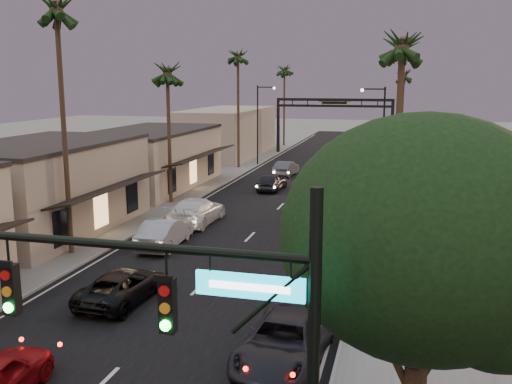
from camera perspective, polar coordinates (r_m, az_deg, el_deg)
The scene contains 29 objects.
ground at distance 46.61m, azimuth 3.24°, elevation -0.69°, with size 200.00×200.00×0.00m, color slate.
road at distance 51.43m, azimuth 4.34°, elevation 0.41°, with size 14.00×120.00×0.02m, color black.
sidewalk_left at distance 60.41m, azimuth -3.37°, elevation 2.06°, with size 5.00×92.00×0.12m, color slate.
sidewalk_right at distance 57.54m, azimuth 14.95°, elevation 1.26°, with size 5.00×92.00×0.12m, color slate.
storefront_mid at distance 38.35m, azimuth -20.55°, elevation 0.26°, with size 8.00×14.00×5.50m, color gray.
storefront_far at distance 52.10m, azimuth -10.46°, elevation 3.18°, with size 8.00×16.00×5.00m, color #B9A68D.
storefront_dist at distance 73.41m, azimuth -2.89°, elevation 5.96°, with size 8.00×20.00×6.00m, color gray.
building_right at distance 45.59m, azimuth 20.80°, elevation 1.54°, with size 8.00×18.00×5.00m, color gray.
traffic_signal at distance 10.30m, azimuth -5.12°, elevation -14.03°, with size 8.51×0.22×7.80m.
corner_tree at distance 12.71m, azimuth 16.71°, elevation -5.24°, with size 6.20×6.20×8.80m.
arch at distance 75.40m, azimuth 7.82°, elevation 7.94°, with size 15.20×0.40×7.27m.
streetlight_right at distance 49.98m, azimuth 12.30°, elevation 6.05°, with size 2.13×0.30×9.00m.
streetlight_left at distance 64.86m, azimuth 0.40°, elevation 7.38°, with size 2.13×0.30×9.00m.
palm_lb at distance 32.22m, azimuth -19.40°, elevation 17.46°, with size 3.20×3.20×15.20m.
palm_lc at distance 44.37m, azimuth -8.88°, elevation 12.22°, with size 3.20×3.20×12.20m.
palm_ld at distance 62.35m, azimuth -1.82°, elevation 13.74°, with size 3.20×3.20×14.20m.
palm_ra at distance 28.84m, azimuth 14.41°, elevation 14.67°, with size 3.20×3.20×13.20m.
palm_rb at distance 48.86m, azimuth 14.63°, elevation 14.16°, with size 3.20×3.20×14.20m.
palm_rc at distance 68.78m, azimuth 14.59°, elevation 11.52°, with size 3.20×3.20×12.20m.
palm_far at distance 84.56m, azimuth 2.87°, elevation 12.35°, with size 3.20×3.20×13.20m.
oncoming_pickup at distance 25.73m, azimuth -13.21°, elevation -9.15°, with size 2.31×5.02×1.39m, color black.
oncoming_silver at distance 33.46m, azimuth -9.10°, elevation -4.00°, with size 1.79×5.14×1.69m, color #9A9A9F.
oncoming_white at distance 38.44m, azimuth -6.00°, elevation -1.90°, with size 2.49×6.12×1.78m, color silver.
oncoming_dgrey at distance 50.08m, azimuth 1.60°, elevation 1.07°, with size 1.88×4.68×1.59m, color black.
oncoming_grey_far at distance 57.84m, azimuth 3.00°, elevation 2.36°, with size 1.60×4.59×1.51m, color #47474C.
curbside_near at distance 19.98m, azimuth 2.90°, elevation -14.64°, with size 2.62×5.69×1.58m, color black.
curbside_black at distance 24.87m, azimuth 7.53°, elevation -9.48°, with size 2.15×5.30×1.54m, color black.
curbside_grey at distance 33.94m, azimuth 9.21°, elevation -3.77°, with size 2.03×5.04×1.72m, color #525257.
curbside_far at distance 49.89m, azimuth 11.23°, elevation 0.81°, with size 1.66×4.77×1.57m, color black.
Camera 1 is at (8.88, -4.77, 9.43)m, focal length 40.00 mm.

